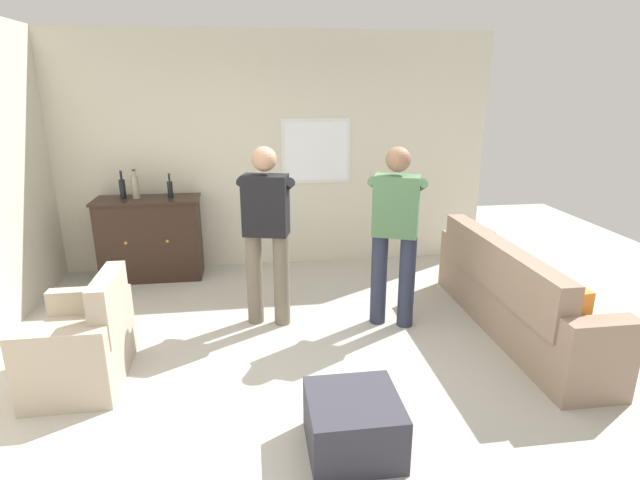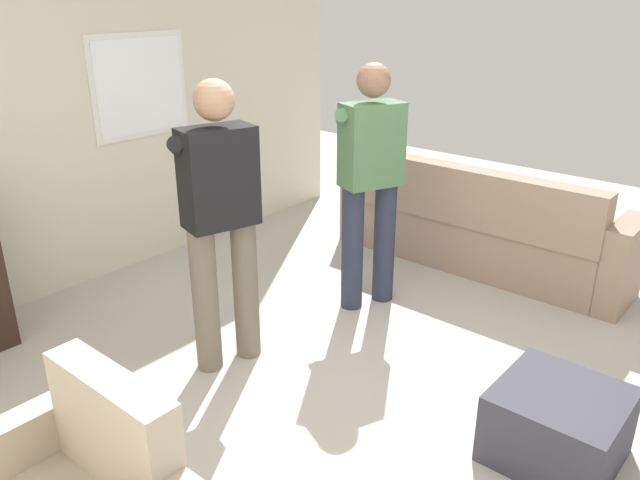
# 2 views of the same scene
# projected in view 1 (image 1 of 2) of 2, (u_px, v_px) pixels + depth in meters

# --- Properties ---
(ground) EXTENTS (10.40, 10.40, 0.00)m
(ground) POSITION_uv_depth(u_px,v_px,m) (303.00, 373.00, 3.97)
(ground) COLOR #B2ADA3
(wall_back_with_window) EXTENTS (5.20, 0.15, 2.80)m
(wall_back_with_window) POSITION_uv_depth(u_px,v_px,m) (279.00, 152.00, 6.06)
(wall_back_with_window) COLOR beige
(wall_back_with_window) RESTS_ON ground
(couch) EXTENTS (0.57, 2.39, 0.86)m
(couch) POSITION_uv_depth(u_px,v_px,m) (512.00, 296.00, 4.56)
(couch) COLOR gray
(couch) RESTS_ON ground
(armchair) EXTENTS (0.65, 0.88, 0.85)m
(armchair) POSITION_uv_depth(u_px,v_px,m) (84.00, 346.00, 3.80)
(armchair) COLOR #B2A38E
(armchair) RESTS_ON ground
(sideboard_cabinet) EXTENTS (1.17, 0.49, 0.96)m
(sideboard_cabinet) POSITION_uv_depth(u_px,v_px,m) (151.00, 238.00, 5.79)
(sideboard_cabinet) COLOR black
(sideboard_cabinet) RESTS_ON ground
(bottle_wine_green) EXTENTS (0.07, 0.07, 0.32)m
(bottle_wine_green) POSITION_uv_depth(u_px,v_px,m) (122.00, 188.00, 5.60)
(bottle_wine_green) COLOR black
(bottle_wine_green) RESTS_ON sideboard_cabinet
(bottle_liquor_amber) EXTENTS (0.08, 0.08, 0.33)m
(bottle_liquor_amber) POSITION_uv_depth(u_px,v_px,m) (135.00, 186.00, 5.61)
(bottle_liquor_amber) COLOR gray
(bottle_liquor_amber) RESTS_ON sideboard_cabinet
(bottle_spirits_clear) EXTENTS (0.06, 0.06, 0.28)m
(bottle_spirits_clear) POSITION_uv_depth(u_px,v_px,m) (170.00, 189.00, 5.67)
(bottle_spirits_clear) COLOR black
(bottle_spirits_clear) RESTS_ON sideboard_cabinet
(ottoman) EXTENTS (0.57, 0.57, 0.36)m
(ottoman) POSITION_uv_depth(u_px,v_px,m) (353.00, 424.00, 3.09)
(ottoman) COLOR #33333D
(ottoman) RESTS_ON ground
(person_standing_left) EXTENTS (0.54, 0.52, 1.68)m
(person_standing_left) POSITION_uv_depth(u_px,v_px,m) (267.00, 228.00, 4.54)
(person_standing_left) COLOR #6B6051
(person_standing_left) RESTS_ON ground
(person_standing_right) EXTENTS (0.52, 0.52, 1.68)m
(person_standing_right) POSITION_uv_depth(u_px,v_px,m) (395.00, 229.00, 4.52)
(person_standing_right) COLOR #282D42
(person_standing_right) RESTS_ON ground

